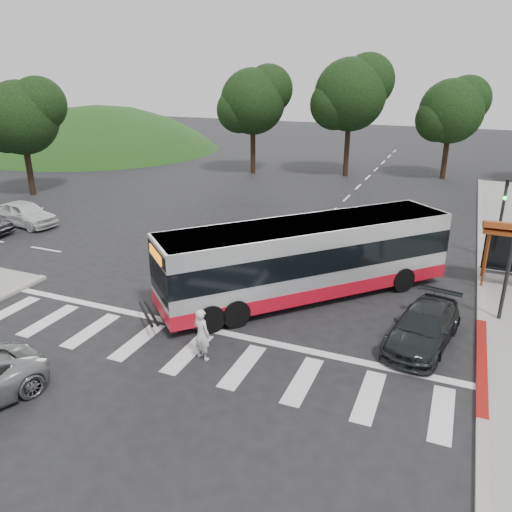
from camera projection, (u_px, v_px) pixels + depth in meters
The scene contains 14 objects.
ground at pixel (248, 295), 20.88m from camera, with size 140.00×140.00×0.00m, color black.
curb_east at pixel (481, 259), 24.50m from camera, with size 0.30×40.00×0.15m, color #9E9991.
curb_east_red at pixel (482, 363), 15.87m from camera, with size 0.32×6.00×0.15m, color maroon.
hillside_nw at pixel (100, 149), 58.35m from camera, with size 44.00×44.00×10.00m, color #163C13.
crosswalk_ladder at pixel (188, 353), 16.56m from camera, with size 18.00×2.60×0.01m, color silver.
traffic_signal_ne_short at pixel (502, 211), 23.86m from camera, with size 0.18×0.37×4.00m.
tree_north_a at pixel (351, 93), 41.63m from camera, with size 6.60×6.15×10.17m.
tree_north_b at pixel (452, 110), 40.90m from camera, with size 5.72×5.33×8.43m.
tree_north_c at pixel (254, 100), 43.02m from camera, with size 6.16×5.74×9.30m.
tree_west_a at pixel (22, 117), 35.50m from camera, with size 5.72×5.33×8.43m.
transit_bus at pixel (308, 260), 20.22m from camera, with size 2.65×12.25×3.16m, color #B9BCBE, non-canonical shape.
pedestrian at pixel (202, 334), 15.98m from camera, with size 0.65×0.42×1.77m, color silver.
dark_sedan at pixel (423, 327), 16.93m from camera, with size 1.81×4.44×1.29m, color black.
west_car_white at pixel (25, 213), 29.84m from camera, with size 1.74×4.33×1.47m, color silver.
Camera 1 is at (7.65, -17.36, 8.88)m, focal length 35.00 mm.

